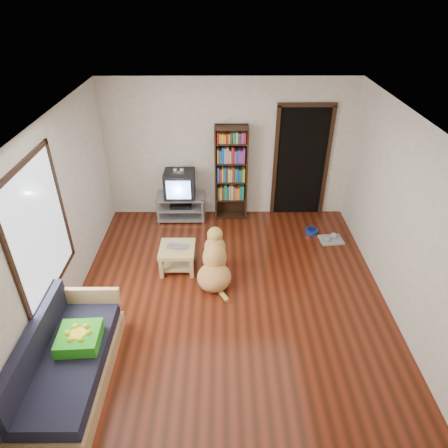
{
  "coord_description": "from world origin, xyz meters",
  "views": [
    {
      "loc": [
        -0.11,
        -4.39,
        4.01
      ],
      "look_at": [
        -0.09,
        0.59,
        0.9
      ],
      "focal_mm": 32.0,
      "sensor_mm": 36.0,
      "label": 1
    }
  ],
  "objects_px": {
    "green_cushion": "(79,338)",
    "tv_stand": "(181,206)",
    "laptop": "(177,248)",
    "sofa": "(68,364)",
    "bookshelf": "(231,169)",
    "crt_tv": "(180,183)",
    "dog": "(215,264)",
    "grey_rag": "(331,240)",
    "dog_bowl": "(312,231)",
    "coffee_table": "(177,254)"
  },
  "relations": [
    {
      "from": "laptop",
      "to": "crt_tv",
      "type": "distance_m",
      "value": 1.64
    },
    {
      "from": "green_cushion",
      "to": "tv_stand",
      "type": "bearing_deg",
      "value": 73.02
    },
    {
      "from": "grey_rag",
      "to": "tv_stand",
      "type": "height_order",
      "value": "tv_stand"
    },
    {
      "from": "dog_bowl",
      "to": "grey_rag",
      "type": "bearing_deg",
      "value": -39.81
    },
    {
      "from": "green_cushion",
      "to": "tv_stand",
      "type": "relative_size",
      "value": 0.52
    },
    {
      "from": "sofa",
      "to": "dog",
      "type": "distance_m",
      "value": 2.44
    },
    {
      "from": "dog",
      "to": "green_cushion",
      "type": "bearing_deg",
      "value": -133.02
    },
    {
      "from": "crt_tv",
      "to": "sofa",
      "type": "relative_size",
      "value": 0.32
    },
    {
      "from": "bookshelf",
      "to": "dog_bowl",
      "type": "bearing_deg",
      "value": -23.11
    },
    {
      "from": "green_cushion",
      "to": "sofa",
      "type": "height_order",
      "value": "sofa"
    },
    {
      "from": "grey_rag",
      "to": "coffee_table",
      "type": "xyz_separation_m",
      "value": [
        -2.64,
        -0.77,
        0.27
      ]
    },
    {
      "from": "dog_bowl",
      "to": "dog",
      "type": "height_order",
      "value": "dog"
    },
    {
      "from": "dog",
      "to": "grey_rag",
      "type": "bearing_deg",
      "value": 27.07
    },
    {
      "from": "green_cushion",
      "to": "dog_bowl",
      "type": "distance_m",
      "value": 4.41
    },
    {
      "from": "laptop",
      "to": "sofa",
      "type": "height_order",
      "value": "sofa"
    },
    {
      "from": "bookshelf",
      "to": "dog",
      "type": "xyz_separation_m",
      "value": [
        -0.28,
        -1.93,
        -0.7
      ]
    },
    {
      "from": "bookshelf",
      "to": "green_cushion",
      "type": "bearing_deg",
      "value": -116.86
    },
    {
      "from": "tv_stand",
      "to": "grey_rag",
      "type": "bearing_deg",
      "value": -16.07
    },
    {
      "from": "green_cushion",
      "to": "crt_tv",
      "type": "bearing_deg",
      "value": 73.1
    },
    {
      "from": "dog",
      "to": "sofa",
      "type": "bearing_deg",
      "value": -132.41
    },
    {
      "from": "coffee_table",
      "to": "dog",
      "type": "bearing_deg",
      "value": -25.54
    },
    {
      "from": "dog_bowl",
      "to": "dog",
      "type": "xyz_separation_m",
      "value": [
        -1.75,
        -1.3,
        0.26
      ]
    },
    {
      "from": "sofa",
      "to": "tv_stand",
      "type": "bearing_deg",
      "value": 74.98
    },
    {
      "from": "crt_tv",
      "to": "bookshelf",
      "type": "xyz_separation_m",
      "value": [
        0.95,
        0.07,
        0.26
      ]
    },
    {
      "from": "green_cushion",
      "to": "tv_stand",
      "type": "distance_m",
      "value": 3.57
    },
    {
      "from": "coffee_table",
      "to": "dog",
      "type": "xyz_separation_m",
      "value": [
        0.59,
        -0.28,
        0.02
      ]
    },
    {
      "from": "green_cushion",
      "to": "dog_bowl",
      "type": "xyz_separation_m",
      "value": [
        3.27,
        2.93,
        -0.46
      ]
    },
    {
      "from": "green_cushion",
      "to": "bookshelf",
      "type": "distance_m",
      "value": 4.02
    },
    {
      "from": "green_cushion",
      "to": "sofa",
      "type": "bearing_deg",
      "value": -129.14
    },
    {
      "from": "dog_bowl",
      "to": "grey_rag",
      "type": "relative_size",
      "value": 0.55
    },
    {
      "from": "dog",
      "to": "crt_tv",
      "type": "bearing_deg",
      "value": 109.82
    },
    {
      "from": "sofa",
      "to": "coffee_table",
      "type": "distance_m",
      "value": 2.33
    },
    {
      "from": "sofa",
      "to": "dog",
      "type": "bearing_deg",
      "value": 47.59
    },
    {
      "from": "grey_rag",
      "to": "dog",
      "type": "xyz_separation_m",
      "value": [
        -2.05,
        -1.05,
        0.29
      ]
    },
    {
      "from": "grey_rag",
      "to": "sofa",
      "type": "xyz_separation_m",
      "value": [
        -3.69,
        -2.85,
        0.25
      ]
    },
    {
      "from": "coffee_table",
      "to": "green_cushion",
      "type": "bearing_deg",
      "value": -115.85
    },
    {
      "from": "crt_tv",
      "to": "dog",
      "type": "relative_size",
      "value": 0.58
    },
    {
      "from": "laptop",
      "to": "bookshelf",
      "type": "bearing_deg",
      "value": 66.78
    },
    {
      "from": "sofa",
      "to": "green_cushion",
      "type": "bearing_deg",
      "value": 54.04
    },
    {
      "from": "dog_bowl",
      "to": "crt_tv",
      "type": "xyz_separation_m",
      "value": [
        -2.42,
        0.56,
        0.7
      ]
    },
    {
      "from": "dog_bowl",
      "to": "coffee_table",
      "type": "distance_m",
      "value": 2.57
    },
    {
      "from": "green_cushion",
      "to": "grey_rag",
      "type": "height_order",
      "value": "green_cushion"
    },
    {
      "from": "grey_rag",
      "to": "green_cushion",
      "type": "bearing_deg",
      "value": -143.15
    },
    {
      "from": "laptop",
      "to": "coffee_table",
      "type": "relative_size",
      "value": 0.59
    },
    {
      "from": "bookshelf",
      "to": "coffee_table",
      "type": "xyz_separation_m",
      "value": [
        -0.87,
        -1.64,
        -0.72
      ]
    },
    {
      "from": "crt_tv",
      "to": "grey_rag",
      "type": "bearing_deg",
      "value": -16.5
    },
    {
      "from": "laptop",
      "to": "dog",
      "type": "relative_size",
      "value": 0.32
    },
    {
      "from": "dog_bowl",
      "to": "crt_tv",
      "type": "bearing_deg",
      "value": 167.07
    },
    {
      "from": "dog_bowl",
      "to": "bookshelf",
      "type": "distance_m",
      "value": 1.87
    },
    {
      "from": "crt_tv",
      "to": "laptop",
      "type": "bearing_deg",
      "value": -87.29
    }
  ]
}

